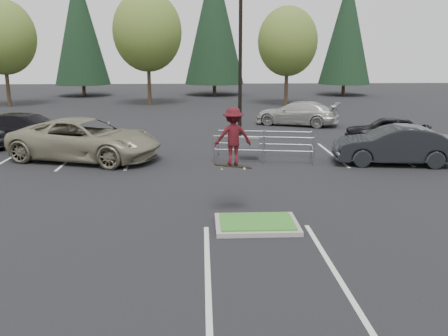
{
  "coord_description": "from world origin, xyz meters",
  "views": [
    {
      "loc": [
        -1.44,
        -11.88,
        4.53
      ],
      "look_at": [
        -0.8,
        1.5,
        1.26
      ],
      "focal_mm": 38.0,
      "sensor_mm": 36.0,
      "label": 1
    }
  ],
  "objects_px": {
    "skateboarder": "(233,137)",
    "cart_corral": "(253,143)",
    "decid_a": "(3,39)",
    "decid_b": "(147,34)",
    "car_r_black": "(388,130)",
    "car_l_black": "(27,130)",
    "conif_c": "(347,30)",
    "car_r_charc": "(394,145)",
    "conif_a": "(80,27)",
    "decid_c": "(287,44)",
    "light_pole": "(240,52)",
    "car_l_tan": "(84,139)",
    "conif_b": "(214,20)",
    "car_far_silver": "(298,113)"
  },
  "relations": [
    {
      "from": "conif_a",
      "to": "car_l_black",
      "type": "distance_m",
      "value": 29.46
    },
    {
      "from": "skateboarder",
      "to": "car_far_silver",
      "type": "distance_m",
      "value": 17.88
    },
    {
      "from": "conif_a",
      "to": "conif_b",
      "type": "xyz_separation_m",
      "value": [
        14.0,
        0.5,
        0.75
      ]
    },
    {
      "from": "light_pole",
      "to": "car_l_black",
      "type": "relative_size",
      "value": 1.79
    },
    {
      "from": "car_l_black",
      "to": "car_r_black",
      "type": "distance_m",
      "value": 18.0
    },
    {
      "from": "conif_c",
      "to": "car_far_silver",
      "type": "height_order",
      "value": "conif_c"
    },
    {
      "from": "decid_a",
      "to": "cart_corral",
      "type": "relative_size",
      "value": 2.03
    },
    {
      "from": "light_pole",
      "to": "car_l_tan",
      "type": "height_order",
      "value": "light_pole"
    },
    {
      "from": "conif_a",
      "to": "skateboarder",
      "type": "height_order",
      "value": "conif_a"
    },
    {
      "from": "decid_c",
      "to": "decid_b",
      "type": "bearing_deg",
      "value": 176.66
    },
    {
      "from": "conif_a",
      "to": "decid_c",
      "type": "bearing_deg",
      "value": -26.96
    },
    {
      "from": "car_l_tan",
      "to": "car_r_charc",
      "type": "distance_m",
      "value": 13.08
    },
    {
      "from": "decid_a",
      "to": "car_r_charc",
      "type": "distance_m",
      "value": 33.97
    },
    {
      "from": "decid_b",
      "to": "car_r_black",
      "type": "bearing_deg",
      "value": -53.64
    },
    {
      "from": "conif_a",
      "to": "skateboarder",
      "type": "distance_m",
      "value": 41.53
    },
    {
      "from": "decid_c",
      "to": "skateboarder",
      "type": "bearing_deg",
      "value": -102.84
    },
    {
      "from": "car_l_black",
      "to": "light_pole",
      "type": "bearing_deg",
      "value": -71.43
    },
    {
      "from": "skateboarder",
      "to": "conif_a",
      "type": "bearing_deg",
      "value": -78.03
    },
    {
      "from": "cart_corral",
      "to": "car_r_charc",
      "type": "distance_m",
      "value": 5.85
    },
    {
      "from": "car_l_black",
      "to": "car_r_charc",
      "type": "bearing_deg",
      "value": -89.41
    },
    {
      "from": "skateboarder",
      "to": "car_l_tan",
      "type": "xyz_separation_m",
      "value": [
        -5.92,
        7.47,
        -1.37
      ]
    },
    {
      "from": "skateboarder",
      "to": "car_far_silver",
      "type": "bearing_deg",
      "value": -114.39
    },
    {
      "from": "decid_b",
      "to": "conif_c",
      "type": "height_order",
      "value": "conif_c"
    },
    {
      "from": "car_far_silver",
      "to": "decid_b",
      "type": "bearing_deg",
      "value": -115.04
    },
    {
      "from": "light_pole",
      "to": "car_far_silver",
      "type": "height_order",
      "value": "light_pole"
    },
    {
      "from": "conif_b",
      "to": "car_far_silver",
      "type": "distance_m",
      "value": 24.06
    },
    {
      "from": "decid_c",
      "to": "conif_c",
      "type": "xyz_separation_m",
      "value": [
        8.01,
        9.67,
        1.59
      ]
    },
    {
      "from": "decid_c",
      "to": "car_r_black",
      "type": "bearing_deg",
      "value": -83.75
    },
    {
      "from": "skateboarder",
      "to": "cart_corral",
      "type": "bearing_deg",
      "value": -107.69
    },
    {
      "from": "decid_b",
      "to": "car_l_black",
      "type": "relative_size",
      "value": 1.71
    },
    {
      "from": "decid_a",
      "to": "car_far_silver",
      "type": "xyz_separation_m",
      "value": [
        22.75,
        -12.03,
        -4.82
      ]
    },
    {
      "from": "conif_b",
      "to": "conif_c",
      "type": "height_order",
      "value": "conif_b"
    },
    {
      "from": "conif_c",
      "to": "car_l_black",
      "type": "relative_size",
      "value": 2.21
    },
    {
      "from": "conif_b",
      "to": "car_l_black",
      "type": "distance_m",
      "value": 31.47
    },
    {
      "from": "car_l_black",
      "to": "car_r_black",
      "type": "height_order",
      "value": "car_l_black"
    },
    {
      "from": "conif_c",
      "to": "skateboarder",
      "type": "distance_m",
      "value": 41.42
    },
    {
      "from": "conif_c",
      "to": "car_far_silver",
      "type": "bearing_deg",
      "value": -113.31
    },
    {
      "from": "conif_c",
      "to": "skateboarder",
      "type": "height_order",
      "value": "conif_c"
    },
    {
      "from": "decid_c",
      "to": "car_l_black",
      "type": "height_order",
      "value": "decid_c"
    },
    {
      "from": "decid_a",
      "to": "car_r_charc",
      "type": "xyz_separation_m",
      "value": [
        24.51,
        -23.03,
        -4.78
      ]
    },
    {
      "from": "skateboarder",
      "to": "car_l_tan",
      "type": "bearing_deg",
      "value": -58.64
    },
    {
      "from": "decid_c",
      "to": "conif_b",
      "type": "xyz_separation_m",
      "value": [
        -5.99,
        10.67,
        2.59
      ]
    },
    {
      "from": "car_far_silver",
      "to": "cart_corral",
      "type": "bearing_deg",
      "value": 2.47
    },
    {
      "from": "decid_a",
      "to": "cart_corral",
      "type": "bearing_deg",
      "value": -49.49
    },
    {
      "from": "car_r_black",
      "to": "conif_a",
      "type": "bearing_deg",
      "value": -126.28
    },
    {
      "from": "conif_c",
      "to": "car_far_silver",
      "type": "distance_m",
      "value": 24.19
    },
    {
      "from": "decid_c",
      "to": "skateboarder",
      "type": "relative_size",
      "value": 4.87
    },
    {
      "from": "decid_c",
      "to": "conif_b",
      "type": "height_order",
      "value": "conif_b"
    },
    {
      "from": "light_pole",
      "to": "conif_c",
      "type": "bearing_deg",
      "value": 63.85
    },
    {
      "from": "decid_b",
      "to": "conif_a",
      "type": "relative_size",
      "value": 0.74
    }
  ]
}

